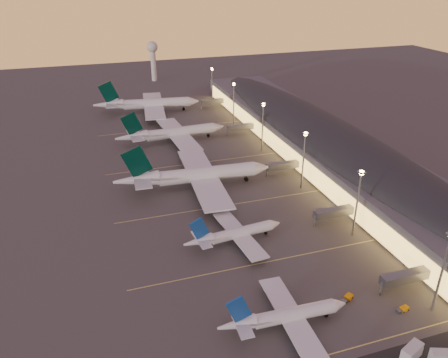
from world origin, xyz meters
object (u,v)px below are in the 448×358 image
(baggage_tug_a, at_px, (403,309))
(baggage_tug_b, at_px, (347,298))
(catering_truck_b, at_px, (445,358))
(airliner_wide_mid, at_px, (172,133))
(airliner_narrow_south, at_px, (284,316))
(radar_tower, at_px, (153,54))
(airliner_wide_near, at_px, (194,175))
(catering_truck_a, at_px, (412,352))
(airliner_wide_far, at_px, (147,104))
(airliner_narrow_north, at_px, (234,234))

(baggage_tug_a, height_order, baggage_tug_b, baggage_tug_b)
(baggage_tug_a, bearing_deg, catering_truck_b, -106.61)
(airliner_wide_mid, xyz_separation_m, baggage_tug_a, (34.08, -150.20, -4.55))
(airliner_narrow_south, relative_size, airliner_wide_mid, 0.60)
(radar_tower, bearing_deg, airliner_wide_near, -95.11)
(catering_truck_a, bearing_deg, radar_tower, 69.94)
(airliner_wide_near, xyz_separation_m, baggage_tug_b, (23.93, -83.94, -5.09))
(baggage_tug_a, bearing_deg, catering_truck_a, -130.10)
(airliner_narrow_south, xyz_separation_m, radar_tower, (16.53, 292.52, 18.48))
(airliner_narrow_south, bearing_deg, baggage_tug_a, -6.22)
(airliner_narrow_south, distance_m, baggage_tug_a, 35.00)
(airliner_wide_mid, height_order, catering_truck_b, airliner_wide_mid)
(airliner_wide_near, relative_size, catering_truck_a, 9.36)
(radar_tower, distance_m, catering_truck_a, 312.80)
(airliner_narrow_south, xyz_separation_m, airliner_wide_mid, (0.41, 144.99, 1.66))
(airliner_wide_near, bearing_deg, catering_truck_a, -72.18)
(radar_tower, bearing_deg, airliner_wide_far, -102.74)
(catering_truck_a, bearing_deg, airliner_narrow_south, 121.00)
(airliner_wide_far, distance_m, baggage_tug_b, 202.21)
(airliner_narrow_south, bearing_deg, airliner_wide_far, 93.33)
(airliner_wide_mid, relative_size, catering_truck_a, 8.37)
(airliner_narrow_north, height_order, baggage_tug_b, airliner_narrow_north)
(airliner_narrow_south, bearing_deg, baggage_tug_b, 11.53)
(airliner_wide_near, distance_m, baggage_tug_a, 99.70)
(baggage_tug_b, xyz_separation_m, catering_truck_a, (3.52, -23.08, 1.24))
(airliner_wide_near, relative_size, airliner_wide_far, 0.99)
(baggage_tug_b, bearing_deg, catering_truck_a, -109.31)
(radar_tower, distance_m, baggage_tug_b, 289.79)
(airliner_wide_mid, xyz_separation_m, catering_truck_b, (31.41, -168.63, -3.27))
(airliner_wide_mid, bearing_deg, radar_tower, 80.25)
(airliner_wide_near, distance_m, catering_truck_a, 110.55)
(baggage_tug_b, bearing_deg, radar_tower, 63.12)
(airliner_wide_far, xyz_separation_m, catering_truck_b, (35.28, -227.73, -3.90))
(airliner_narrow_south, xyz_separation_m, baggage_tug_a, (34.49, -5.20, -2.88))
(catering_truck_a, relative_size, catering_truck_b, 1.01)
(catering_truck_a, bearing_deg, catering_truck_b, -55.48)
(airliner_wide_mid, relative_size, airliner_wide_far, 0.89)
(catering_truck_a, height_order, catering_truck_b, catering_truck_a)
(radar_tower, bearing_deg, airliner_narrow_south, -93.23)
(airliner_narrow_south, distance_m, catering_truck_b, 39.66)
(airliner_narrow_south, distance_m, airliner_narrow_north, 41.69)
(radar_tower, height_order, catering_truck_b, radar_tower)
(airliner_wide_near, height_order, catering_truck_b, airliner_wide_near)
(airliner_wide_far, relative_size, baggage_tug_b, 15.64)
(radar_tower, xyz_separation_m, baggage_tug_b, (5.58, -288.95, -21.31))
(airliner_wide_mid, xyz_separation_m, catering_truck_a, (25.23, -164.50, -3.25))
(airliner_narrow_south, relative_size, airliner_wide_near, 0.53)
(baggage_tug_b, bearing_deg, catering_truck_b, -98.36)
(airliner_wide_near, bearing_deg, catering_truck_b, -69.74)
(baggage_tug_b, bearing_deg, airliner_narrow_north, 91.66)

